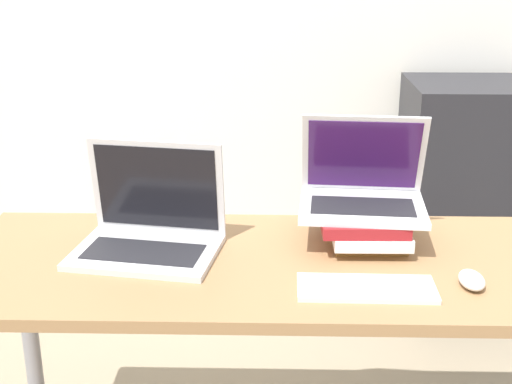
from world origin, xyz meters
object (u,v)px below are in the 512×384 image
object	(u,v)px
wireless_keyboard	(366,288)
book_stack	(364,224)
mini_fridge	(467,199)
mouse	(472,280)
laptop_on_books	(363,189)
laptop_left	(149,230)

from	to	relation	value
wireless_keyboard	book_stack	bearing A→B (deg)	84.50
book_stack	mini_fridge	world-z (taller)	mini_fridge
mouse	mini_fridge	xyz separation A→B (m)	(0.36, 1.34, -0.29)
book_stack	wireless_keyboard	size ratio (longest dim) A/B	0.88
wireless_keyboard	mouse	bearing A→B (deg)	6.58
mouse	book_stack	bearing A→B (deg)	130.19
book_stack	mini_fridge	bearing A→B (deg)	61.97
book_stack	mini_fridge	size ratio (longest dim) A/B	0.28
wireless_keyboard	mouse	xyz separation A→B (m)	(0.24, 0.03, 0.01)
laptop_on_books	mouse	bearing A→B (deg)	-50.93
laptop_left	wireless_keyboard	world-z (taller)	laptop_left
book_stack	wireless_keyboard	distance (m)	0.29
wireless_keyboard	mini_fridge	bearing A→B (deg)	66.17
laptop_left	laptop_on_books	distance (m)	0.56
book_stack	mouse	world-z (taller)	book_stack
laptop_on_books	mouse	size ratio (longest dim) A/B	3.52
laptop_on_books	wireless_keyboard	distance (m)	0.33
laptop_on_books	wireless_keyboard	bearing A→B (deg)	-93.81
laptop_left	mini_fridge	size ratio (longest dim) A/B	0.40
laptop_on_books	mini_fridge	bearing A→B (deg)	61.24
mini_fridge	laptop_left	bearing A→B (deg)	-134.52
laptop_left	mini_fridge	xyz separation A→B (m)	(1.13, 1.15, -0.33)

